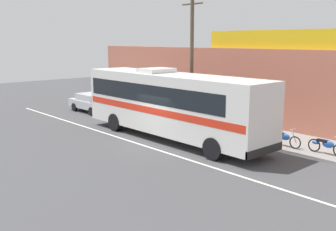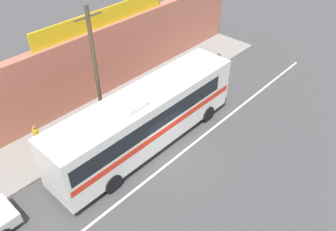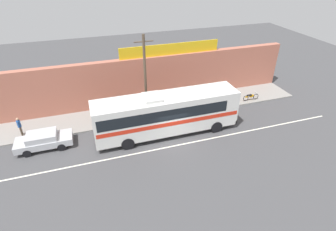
# 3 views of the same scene
# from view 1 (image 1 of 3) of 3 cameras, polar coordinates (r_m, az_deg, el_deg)

# --- Properties ---
(ground_plane) EXTENTS (70.00, 70.00, 0.00)m
(ground_plane) POSITION_cam_1_polar(r_m,az_deg,el_deg) (20.66, -1.84, -3.98)
(ground_plane) COLOR #444447
(sidewalk_slab) EXTENTS (30.00, 3.60, 0.14)m
(sidewalk_slab) POSITION_cam_1_polar(r_m,az_deg,el_deg) (24.22, 7.64, -1.68)
(sidewalk_slab) COLOR gray
(sidewalk_slab) RESTS_ON ground_plane
(storefront_facade) EXTENTS (30.00, 0.70, 4.80)m
(storefront_facade) POSITION_cam_1_polar(r_m,az_deg,el_deg) (25.48, 10.94, 4.16)
(storefront_facade) COLOR #B26651
(storefront_facade) RESTS_ON ground_plane
(storefront_billboard) EXTENTS (10.13, 0.12, 1.10)m
(storefront_billboard) POSITION_cam_1_polar(r_m,az_deg,el_deg) (24.01, 15.56, 10.62)
(storefront_billboard) COLOR gold
(storefront_billboard) RESTS_ON storefront_facade
(road_center_stripe) EXTENTS (30.00, 0.14, 0.01)m
(road_center_stripe) POSITION_cam_1_polar(r_m,az_deg,el_deg) (20.18, -3.58, -4.35)
(road_center_stripe) COLOR silver
(road_center_stripe) RESTS_ON ground_plane
(intercity_bus) EXTENTS (12.14, 2.68, 3.78)m
(intercity_bus) POSITION_cam_1_polar(r_m,az_deg,el_deg) (21.13, 0.29, 2.08)
(intercity_bus) COLOR silver
(intercity_bus) RESTS_ON ground_plane
(parked_car) EXTENTS (4.30, 1.84, 1.37)m
(parked_car) POSITION_cam_1_polar(r_m,az_deg,el_deg) (29.84, -10.96, 1.90)
(parked_car) COLOR #B7BABF
(parked_car) RESTS_ON ground_plane
(utility_pole) EXTENTS (1.60, 0.22, 7.82)m
(utility_pole) POSITION_cam_1_polar(r_m,az_deg,el_deg) (23.46, 3.46, 8.15)
(utility_pole) COLOR brown
(utility_pole) RESTS_ON sidewalk_slab
(motorcycle_blue) EXTENTS (1.84, 0.56, 0.94)m
(motorcycle_blue) POSITION_cam_1_polar(r_m,az_deg,el_deg) (19.43, 22.00, -4.03)
(motorcycle_blue) COLOR black
(motorcycle_blue) RESTS_ON sidewalk_slab
(motorcycle_green) EXTENTS (1.91, 0.56, 0.94)m
(motorcycle_green) POSITION_cam_1_polar(r_m,az_deg,el_deg) (20.22, 16.36, -3.11)
(motorcycle_green) COLOR black
(motorcycle_green) RESTS_ON sidewalk_slab
(pedestrian_near_shop) EXTENTS (0.30, 0.48, 1.69)m
(pedestrian_near_shop) POSITION_cam_1_polar(r_m,az_deg,el_deg) (32.60, -9.34, 3.39)
(pedestrian_near_shop) COLOR brown
(pedestrian_near_shop) RESTS_ON sidewalk_slab
(pedestrian_by_curb) EXTENTS (0.30, 0.48, 1.62)m
(pedestrian_by_curb) POSITION_cam_1_polar(r_m,az_deg,el_deg) (27.35, 0.57, 2.01)
(pedestrian_by_curb) COLOR brown
(pedestrian_by_curb) RESTS_ON sidewalk_slab
(pedestrian_far_left) EXTENTS (0.30, 0.48, 1.60)m
(pedestrian_far_left) POSITION_cam_1_polar(r_m,az_deg,el_deg) (25.31, 2.08, 1.24)
(pedestrian_far_left) COLOR navy
(pedestrian_far_left) RESTS_ON sidewalk_slab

